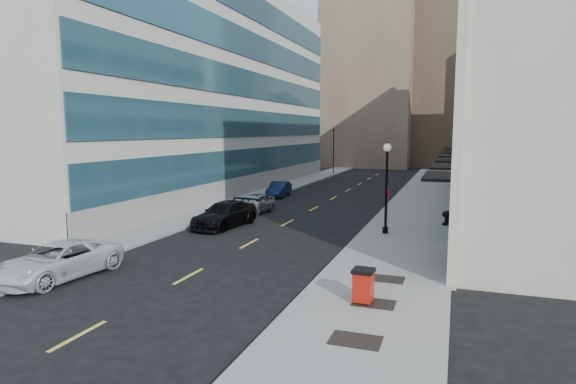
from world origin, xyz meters
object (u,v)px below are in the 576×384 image
Objects in this scene: car_white_van at (58,261)px; lamppost at (387,180)px; traffic_signal at (334,131)px; urn_planter at (447,216)px; car_blue_sedan at (279,189)px; trash_bin at (363,284)px; sign_post at (387,203)px; car_silver_sedan at (255,203)px; car_black_pickup at (225,214)px.

lamppost is at bearing 53.84° from car_white_van.
traffic_signal is 7.93× the size of urn_planter.
lamppost is at bearing -131.82° from urn_planter.
car_blue_sedan is at bearing 130.48° from lamppost.
sign_post is (-0.84, 11.81, 1.02)m from trash_bin.
car_silver_sedan is 3.65× the size of trash_bin.
trash_bin is at bearing 10.78° from car_white_van.
car_white_van is 1.24× the size of car_silver_sedan.
trash_bin is 11.48m from lamppost.
car_black_pickup is (1.50, 11.50, 0.04)m from car_white_van.
traffic_signal is 36.84m from car_black_pickup.
car_white_van reaches higher than trash_bin.
trash_bin is at bearing -51.30° from car_silver_sedan.
car_black_pickup is at bearing -88.47° from car_blue_sedan.
lamppost is at bearing -71.61° from traffic_signal.
car_silver_sedan reaches higher than trash_bin.
urn_planter is at bearing 62.73° from sign_post.
car_blue_sedan is 3.54× the size of trash_bin.
sign_post is at bearing 14.92° from car_black_pickup.
traffic_signal is 31.87m from car_silver_sedan.
car_blue_sedan reaches higher than trash_bin.
car_white_van is 0.99× the size of car_black_pickup.
car_black_pickup is at bearing -176.21° from lamppost.
traffic_signal is 35.94m from urn_planter.
sign_post is (11.90, -35.18, -3.93)m from traffic_signal.
lamppost is 1.99× the size of sign_post.
car_black_pickup is 1.30× the size of car_blue_sedan.
car_black_pickup is 9.74m from sign_post.
urn_planter is at bearing 83.42° from trash_bin.
car_silver_sedan is at bearing 178.83° from sign_post.
car_white_van is at bearing -111.11° from sign_post.
lamppost is 1.49m from sign_post.
trash_bin is (11.94, 0.94, 0.05)m from car_white_van.
car_white_van is at bearing -90.13° from car_silver_sedan.
car_black_pickup is 2.04× the size of sign_post.
car_white_van is 1.28× the size of car_blue_sedan.
traffic_signal is at bearing 101.11° from car_black_pickup.
car_silver_sedan is at bearing -85.91° from car_blue_sedan.
car_silver_sedan is at bearing 176.40° from urn_planter.
traffic_signal reaches higher than car_blue_sedan.
car_white_van is 16.63m from lamppost.
sign_post is 2.91× the size of urn_planter.
urn_planter is at bearing 25.72° from car_black_pickup.
car_silver_sedan is (2.11, -31.40, -5.01)m from traffic_signal.
trash_bin is 0.44× the size of sign_post.
car_blue_sedan is (-1.60, 13.76, -0.10)m from car_black_pickup.
lamppost reaches higher than car_white_van.
car_black_pickup is 1.26× the size of car_silver_sedan.
car_silver_sedan is 1.03× the size of car_blue_sedan.
car_silver_sedan is 8.84m from car_blue_sedan.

